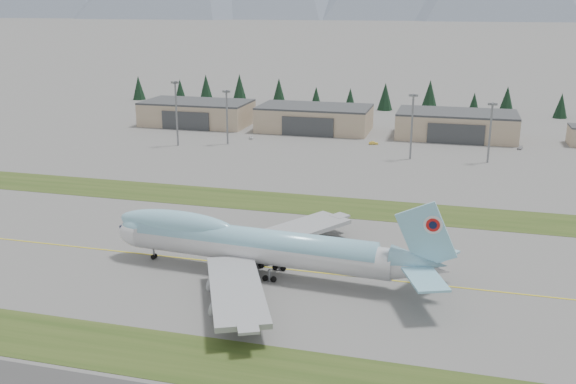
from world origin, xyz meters
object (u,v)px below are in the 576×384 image
(hangar_right, at_px, (456,125))
(service_vehicle_b, at_px, (373,144))
(boeing_747_freighter, at_px, (255,245))
(service_vehicle_a, at_px, (251,139))
(service_vehicle_c, at_px, (520,149))
(hangar_center, at_px, (314,118))
(hangar_left, at_px, (197,113))

(hangar_right, relative_size, service_vehicle_b, 12.96)
(boeing_747_freighter, distance_m, service_vehicle_a, 136.75)
(boeing_747_freighter, distance_m, service_vehicle_b, 131.59)
(hangar_right, height_order, service_vehicle_a, hangar_right)
(service_vehicle_c, bearing_deg, hangar_center, -175.06)
(hangar_right, relative_size, service_vehicle_c, 12.83)
(service_vehicle_a, distance_m, service_vehicle_c, 105.86)
(hangar_center, distance_m, hangar_right, 60.00)
(hangar_center, bearing_deg, hangar_right, 0.00)
(hangar_center, height_order, hangar_right, same)
(service_vehicle_a, height_order, service_vehicle_b, service_vehicle_b)
(hangar_right, distance_m, service_vehicle_a, 85.03)
(hangar_center, bearing_deg, service_vehicle_a, -131.89)
(service_vehicle_a, relative_size, service_vehicle_b, 0.92)
(service_vehicle_b, bearing_deg, hangar_right, -67.20)
(service_vehicle_b, distance_m, service_vehicle_c, 55.60)
(hangar_center, height_order, service_vehicle_b, hangar_center)
(hangar_left, distance_m, hangar_right, 115.00)
(service_vehicle_a, bearing_deg, service_vehicle_b, -18.75)
(hangar_right, bearing_deg, hangar_center, 180.00)
(service_vehicle_b, bearing_deg, service_vehicle_c, -96.45)
(service_vehicle_a, bearing_deg, hangar_center, 27.42)
(hangar_left, distance_m, service_vehicle_a, 41.55)
(hangar_left, bearing_deg, service_vehicle_b, -14.82)
(hangar_right, height_order, service_vehicle_c, hangar_right)
(boeing_747_freighter, xyz_separation_m, hangar_right, (38.12, 153.45, -0.94))
(hangar_right, bearing_deg, boeing_747_freighter, -103.95)
(hangar_left, height_order, service_vehicle_c, hangar_left)
(boeing_747_freighter, relative_size, service_vehicle_a, 21.38)
(hangar_left, xyz_separation_m, service_vehicle_b, (83.88, -22.19, -5.39))
(hangar_center, distance_m, service_vehicle_b, 36.82)
(hangar_center, distance_m, service_vehicle_c, 85.85)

